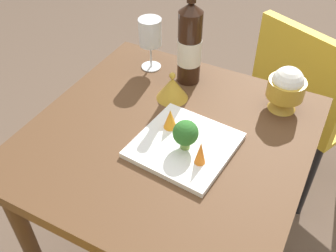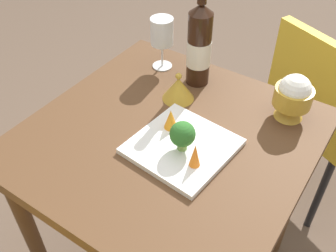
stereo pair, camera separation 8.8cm
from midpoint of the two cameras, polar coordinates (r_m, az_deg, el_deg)
dining_table at (r=1.16m, az=-2.19°, el=-5.09°), size 0.77×0.77×0.75m
chair_by_wall at (r=1.65m, az=17.93°, el=3.94°), size 0.53×0.53×0.85m
wine_bottle at (r=1.22m, az=1.10°, el=12.01°), size 0.08×0.08×0.34m
wine_glass at (r=1.29m, az=-4.67°, el=13.42°), size 0.08×0.08×0.18m
rice_bowl at (r=1.17m, az=15.01°, el=5.36°), size 0.11×0.11×0.14m
rice_bowl_lid at (r=1.19m, az=-1.50°, el=5.59°), size 0.10×0.10×0.09m
serving_plate at (r=1.04m, az=0.00°, el=-2.93°), size 0.27×0.27×0.02m
broccoli_floret at (r=0.99m, az=0.06°, el=-1.21°), size 0.07×0.07×0.09m
carrot_garnish_left at (r=1.06m, az=-2.11°, el=1.03°), size 0.04×0.04×0.06m
carrot_garnish_right at (r=0.96m, az=2.21°, el=-4.06°), size 0.03×0.03×0.07m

